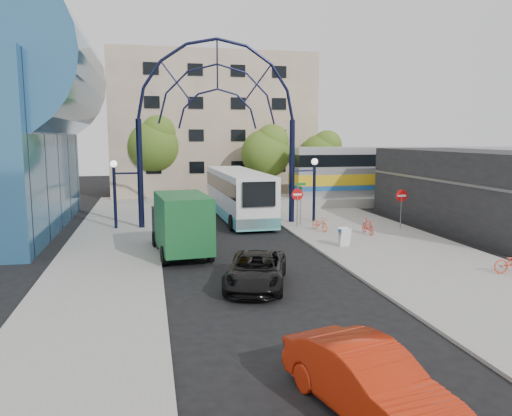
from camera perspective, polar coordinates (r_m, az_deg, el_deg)
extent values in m
plane|color=black|center=(19.83, 1.38, -9.14)|extent=(120.00, 120.00, 0.00)
cube|color=gray|center=(26.28, 16.55, -5.01)|extent=(8.00, 56.00, 0.12)
cube|color=gray|center=(25.18, -16.56, -5.58)|extent=(5.00, 50.00, 0.12)
cylinder|color=black|center=(32.50, -13.10, 3.74)|extent=(0.36, 0.36, 7.00)
cylinder|color=black|center=(33.83, 4.12, 4.10)|extent=(0.36, 0.36, 7.00)
cylinder|color=black|center=(32.71, -15.82, 1.02)|extent=(0.20, 0.20, 4.00)
cylinder|color=black|center=(34.45, 6.65, 1.63)|extent=(0.20, 0.20, 4.00)
sphere|color=white|center=(32.52, -15.97, 4.87)|extent=(0.44, 0.44, 0.44)
sphere|color=white|center=(34.27, 6.72, 5.29)|extent=(0.44, 0.44, 0.44)
cylinder|color=slate|center=(32.12, 4.73, -0.22)|extent=(0.06, 0.06, 2.20)
cylinder|color=red|center=(31.99, 4.75, 1.55)|extent=(0.80, 0.04, 0.80)
cube|color=white|center=(31.96, 4.77, 1.54)|extent=(0.55, 0.02, 0.12)
cylinder|color=slate|center=(32.66, 16.24, -0.38)|extent=(0.06, 0.06, 2.20)
cylinder|color=red|center=(32.53, 16.31, 1.36)|extent=(0.76, 0.04, 0.76)
cube|color=white|center=(32.51, 16.33, 1.35)|extent=(0.55, 0.02, 0.12)
cylinder|color=slate|center=(32.76, 5.11, 0.47)|extent=(0.05, 0.05, 2.80)
cube|color=#146626|center=(32.61, 5.14, 2.73)|extent=(0.70, 0.03, 0.18)
cube|color=#146626|center=(32.63, 5.13, 2.29)|extent=(0.03, 0.70, 0.18)
cube|color=white|center=(26.73, 10.22, -3.35)|extent=(0.55, 0.26, 0.99)
cube|color=white|center=(27.04, 9.94, -3.20)|extent=(0.55, 0.26, 0.99)
cube|color=#1E59A5|center=(26.83, 10.09, -2.58)|extent=(0.55, 0.42, 0.14)
cylinder|color=#2E628D|center=(34.49, -25.52, 14.23)|extent=(9.00, 16.00, 9.00)
cube|color=black|center=(35.15, 23.52, 1.95)|extent=(6.00, 16.00, 5.00)
cube|color=tan|center=(53.80, -5.31, 9.33)|extent=(20.00, 12.00, 14.00)
cube|color=gray|center=(47.53, 18.93, 1.10)|extent=(32.00, 5.00, 0.80)
cube|color=#B7B7BC|center=(47.31, 19.07, 4.11)|extent=(25.00, 3.00, 4.20)
cube|color=gold|center=(47.35, 19.03, 3.38)|extent=(25.10, 3.05, 0.90)
cube|color=black|center=(47.26, 19.12, 5.31)|extent=(25.05, 3.05, 1.00)
cube|color=#1E59A5|center=(47.41, 18.99, 2.54)|extent=(25.10, 3.05, 0.35)
cylinder|color=#382314|center=(45.85, 1.11, 2.38)|extent=(0.36, 0.36, 2.52)
sphere|color=#2C5416|center=(45.64, 1.12, 6.23)|extent=(4.48, 4.48, 4.48)
sphere|color=#2C5416|center=(45.44, 1.83, 7.63)|extent=(3.08, 3.08, 3.08)
cylinder|color=#382314|center=(48.61, -11.56, 2.76)|extent=(0.36, 0.36, 2.88)
sphere|color=#2C5416|center=(48.41, -11.68, 6.91)|extent=(5.12, 5.12, 5.12)
sphere|color=#2C5416|center=(48.11, -11.12, 8.44)|extent=(3.52, 3.52, 3.52)
cylinder|color=#382314|center=(49.45, 7.37, 2.63)|extent=(0.36, 0.36, 2.34)
sphere|color=#2C5416|center=(49.26, 7.43, 5.95)|extent=(4.16, 4.16, 4.16)
sphere|color=#2C5416|center=(49.12, 8.12, 7.14)|extent=(2.86, 2.86, 2.86)
cube|color=white|center=(35.97, -2.04, 1.77)|extent=(3.05, 12.44, 3.12)
cube|color=#5BC4CC|center=(36.13, -2.03, -0.27)|extent=(3.08, 12.44, 0.75)
cube|color=black|center=(35.90, -2.04, 2.79)|extent=(3.10, 12.19, 0.97)
cube|color=black|center=(29.83, 0.35, 1.59)|extent=(2.03, 0.20, 1.51)
cube|color=black|center=(41.98, -3.71, 2.46)|extent=(2.58, 0.26, 1.72)
cylinder|color=black|center=(39.66, -5.03, 0.35)|extent=(0.33, 1.04, 1.03)
cylinder|color=black|center=(40.13, -1.25, 0.48)|extent=(0.33, 1.04, 1.03)
cylinder|color=black|center=(31.46, -2.76, -1.68)|extent=(0.33, 1.04, 1.03)
cylinder|color=black|center=(32.06, 1.96, -1.49)|extent=(0.33, 1.04, 1.03)
cube|color=black|center=(27.33, -9.29, -2.17)|extent=(2.39, 2.47, 2.08)
cube|color=black|center=(28.37, -9.65, -0.92)|extent=(1.89, 0.28, 0.95)
cube|color=#165629|center=(24.43, -8.35, -1.57)|extent=(2.68, 4.55, 2.65)
cylinder|color=black|center=(27.03, -11.46, -3.61)|extent=(0.33, 0.93, 0.91)
cylinder|color=black|center=(27.34, -6.91, -3.37)|extent=(0.33, 0.93, 0.91)
cylinder|color=black|center=(23.45, -10.47, -5.39)|extent=(0.33, 0.93, 0.91)
cylinder|color=black|center=(23.80, -5.24, -5.08)|extent=(0.33, 0.93, 0.91)
imported|color=black|center=(19.85, 0.03, -7.10)|extent=(3.56, 5.27, 1.34)
imported|color=#B9240B|center=(11.48, 12.67, -18.69)|extent=(2.75, 4.85, 1.51)
imported|color=#FE6732|center=(31.10, 7.33, -1.78)|extent=(0.97, 1.75, 0.87)
imported|color=red|center=(30.50, 12.67, -2.05)|extent=(0.46, 1.56, 0.94)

